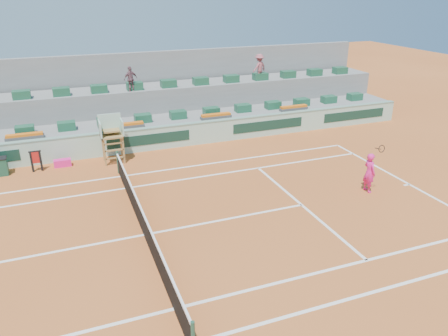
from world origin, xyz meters
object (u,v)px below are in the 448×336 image
(player_bag, at_px, (63,163))
(tennis_player, at_px, (369,172))
(umpire_chair, at_px, (111,132))
(drink_cooler_a, at_px, (0,166))

(player_bag, xyz_separation_m, tennis_player, (12.13, -7.61, 0.69))
(umpire_chair, height_order, tennis_player, umpire_chair)
(umpire_chair, distance_m, tennis_player, 12.19)
(player_bag, bearing_deg, umpire_chair, -5.78)
(umpire_chair, xyz_separation_m, drink_cooler_a, (-5.16, 0.18, -1.12))
(player_bag, distance_m, umpire_chair, 2.81)
(player_bag, relative_size, tennis_player, 0.35)
(tennis_player, bearing_deg, drink_cooler_a, 153.04)
(player_bag, relative_size, drink_cooler_a, 0.96)
(player_bag, distance_m, drink_cooler_a, 2.73)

